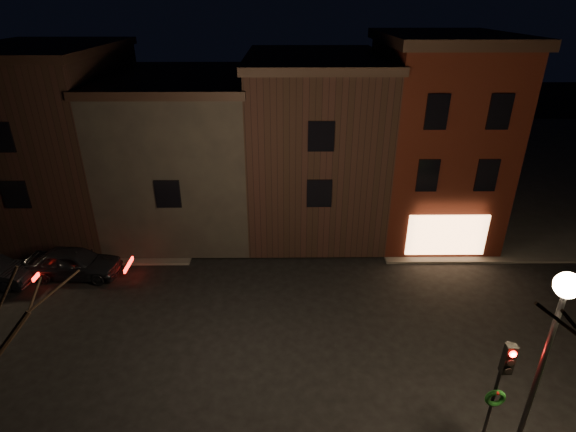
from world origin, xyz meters
name	(u,v)px	position (x,y,z in m)	size (l,w,h in m)	color
ground	(289,330)	(0.00, 0.00, 0.00)	(120.00, 120.00, 0.00)	black
sidewalk_far_right	(533,164)	(20.00, 20.00, 0.06)	(30.00, 30.00, 0.12)	#2D2B28
sidewalk_far_left	(37,166)	(-20.00, 20.00, 0.06)	(30.00, 30.00, 0.12)	#2D2B28
corner_building	(434,136)	(8.00, 9.47, 5.40)	(6.50, 8.50, 10.50)	#3D120A
row_building_a	(313,141)	(1.50, 10.50, 4.83)	(7.30, 10.30, 9.40)	black
row_building_b	(187,150)	(-5.75, 10.50, 4.33)	(7.80, 10.30, 8.40)	black
row_building_c	(57,137)	(-13.00, 10.50, 5.08)	(7.30, 10.30, 9.90)	black
street_lamp_near	(555,325)	(6.20, -6.00, 5.18)	(0.60, 0.60, 6.48)	black
traffic_signal	(500,383)	(5.60, -5.51, 2.81)	(0.58, 0.38, 4.05)	black
parked_car_a	(74,263)	(-10.26, 4.12, 0.74)	(1.74, 4.32, 1.47)	black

